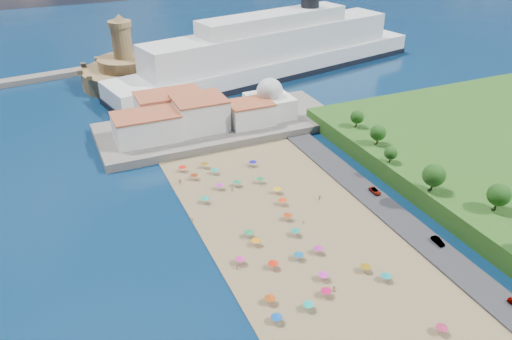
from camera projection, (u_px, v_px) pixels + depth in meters
name	position (u px, v px, depth m)	size (l,w,h in m)	color
ground	(281.00, 244.00, 127.47)	(700.00, 700.00, 0.00)	#071938
terrace	(219.00, 126.00, 188.68)	(90.00, 36.00, 3.00)	#59544C
jetty	(141.00, 104.00, 209.05)	(18.00, 70.00, 2.40)	#59544C
waterfront_buildings	(184.00, 115.00, 181.49)	(57.00, 29.00, 11.00)	silver
domed_building	(270.00, 101.00, 190.52)	(16.00, 16.00, 15.00)	silver
fortress	(126.00, 71.00, 230.39)	(40.00, 40.00, 32.40)	olive
cruise_ship	(273.00, 53.00, 241.37)	(168.72, 58.99, 36.57)	black
beach_parasols	(293.00, 255.00, 119.95)	(31.72, 115.11, 2.20)	gray
beachgoers	(277.00, 246.00, 124.75)	(38.65, 97.33, 1.87)	tan
parked_cars	(424.00, 230.00, 130.32)	(2.24, 54.93, 1.34)	gray
hillside_trees	(458.00, 184.00, 133.67)	(14.77, 104.61, 8.10)	#382314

